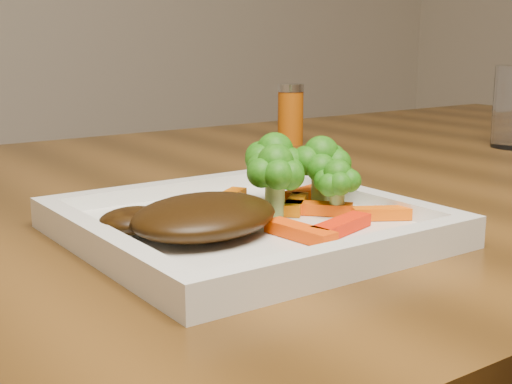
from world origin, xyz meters
TOP-DOWN VIEW (x-y plane):
  - plate at (-0.43, -0.01)m, footprint 0.27×0.27m
  - steak at (-0.47, -0.02)m, footprint 0.15×0.13m
  - broccoli_0 at (-0.37, 0.03)m, footprint 0.07×0.07m
  - broccoli_1 at (-0.34, 0.00)m, footprint 0.08×0.08m
  - broccoli_2 at (-0.35, -0.03)m, footprint 0.06×0.06m
  - broccoli_3 at (-0.39, -0.00)m, footprint 0.06×0.06m
  - carrot_0 at (-0.38, -0.08)m, footprint 0.07×0.03m
  - carrot_1 at (-0.32, -0.07)m, footprint 0.05×0.04m
  - carrot_2 at (-0.42, -0.07)m, footprint 0.02×0.06m
  - carrot_3 at (-0.33, 0.03)m, footprint 0.06×0.03m
  - carrot_4 at (-0.40, 0.06)m, footprint 0.05×0.04m
  - carrot_5 at (-0.36, -0.02)m, footprint 0.05×0.05m
  - carrot_6 at (-0.37, 0.00)m, footprint 0.05×0.05m
  - spice_shaker at (-0.08, 0.38)m, footprint 0.05×0.05m

SIDE VIEW (x-z plane):
  - plate at x=-0.43m, z-range 0.75..0.76m
  - carrot_0 at x=-0.38m, z-range 0.76..0.77m
  - carrot_1 at x=-0.32m, z-range 0.76..0.77m
  - carrot_2 at x=-0.42m, z-range 0.76..0.77m
  - carrot_3 at x=-0.33m, z-range 0.76..0.77m
  - carrot_4 at x=-0.40m, z-range 0.76..0.77m
  - carrot_5 at x=-0.36m, z-range 0.76..0.77m
  - carrot_6 at x=-0.37m, z-range 0.76..0.77m
  - steak at x=-0.47m, z-range 0.76..0.79m
  - broccoli_2 at x=-0.35m, z-range 0.76..0.82m
  - broccoli_3 at x=-0.39m, z-range 0.76..0.82m
  - broccoli_1 at x=-0.34m, z-range 0.76..0.83m
  - spice_shaker at x=-0.08m, z-range 0.75..0.84m
  - broccoli_0 at x=-0.37m, z-range 0.76..0.83m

